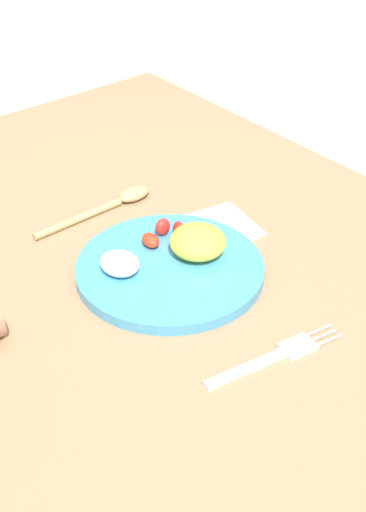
{
  "coord_description": "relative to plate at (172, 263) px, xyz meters",
  "views": [
    {
      "loc": [
        0.73,
        -0.52,
        1.29
      ],
      "look_at": [
        0.08,
        0.01,
        0.7
      ],
      "focal_mm": 51.17,
      "sensor_mm": 36.0,
      "label": 1
    }
  ],
  "objects": [
    {
      "name": "dining_table",
      "position": [
        -0.07,
        0.01,
        -0.1
      ],
      "size": [
        1.11,
        0.85,
        0.68
      ],
      "color": "#987550",
      "rests_on": "ground_plane"
    },
    {
      "name": "spoon",
      "position": [
        -0.2,
        0.04,
        -0.01
      ],
      "size": [
        0.04,
        0.22,
        0.02
      ],
      "rotation": [
        0.0,
        0.0,
        1.6
      ],
      "color": "tan",
      "rests_on": "dining_table"
    },
    {
      "name": "fork",
      "position": [
        0.22,
        -0.01,
        -0.01
      ],
      "size": [
        0.05,
        0.2,
        0.01
      ],
      "rotation": [
        0.0,
        0.0,
        1.42
      ],
      "color": "silver",
      "rests_on": "dining_table"
    },
    {
      "name": "napkin",
      "position": [
        -0.04,
        0.13,
        -0.01
      ],
      "size": [
        0.12,
        0.12,
        0.0
      ],
      "primitive_type": "cube",
      "rotation": [
        0.0,
        0.0,
        -0.18
      ],
      "color": "white",
      "rests_on": "dining_table"
    },
    {
      "name": "plate",
      "position": [
        0.0,
        0.0,
        0.0
      ],
      "size": [
        0.27,
        0.27,
        0.06
      ],
      "color": "#4391BE",
      "rests_on": "dining_table"
    }
  ]
}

